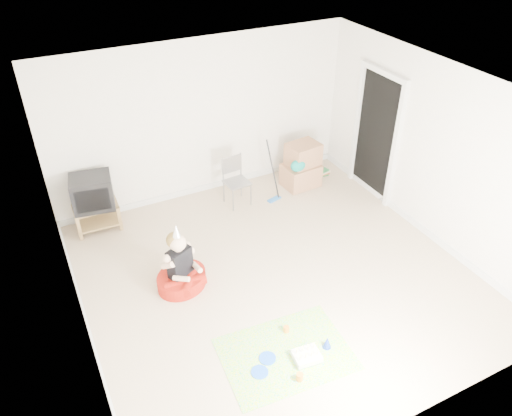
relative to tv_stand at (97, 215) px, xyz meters
name	(u,v)px	position (x,y,z in m)	size (l,w,h in m)	color
ground	(276,275)	(1.92, -2.17, -0.25)	(5.00, 5.00, 0.00)	#CDB393
doorway_recess	(376,137)	(4.40, -0.97, 0.78)	(0.02, 0.90, 2.05)	black
tv_stand	(97,215)	(0.00, 0.00, 0.00)	(0.67, 0.43, 0.41)	olive
crt_tv	(92,192)	(0.00, 0.00, 0.42)	(0.59, 0.49, 0.51)	black
folding_chair	(237,182)	(2.20, -0.32, 0.15)	(0.40, 0.39, 0.83)	gray
cardboard_boxes	(302,166)	(3.45, -0.28, 0.12)	(0.66, 0.53, 0.77)	#A97552
floor_mop	(275,187)	(2.80, -0.51, 0.02)	(0.26, 0.33, 1.00)	blue
book_pile	(321,171)	(3.98, -0.11, -0.19)	(0.22, 0.28, 0.12)	#27763C
seated_woman	(181,273)	(0.71, -1.79, -0.03)	(0.92, 0.92, 1.00)	#A31B0F
party_mat	(286,354)	(1.38, -3.41, -0.24)	(1.46, 1.06, 0.01)	#DC2E81
birthday_cake	(307,356)	(1.56, -3.57, -0.21)	(0.33, 0.27, 0.14)	white
blue_plate_near	(267,358)	(1.16, -3.37, -0.24)	(0.20, 0.20, 0.01)	blue
blue_plate_far	(260,372)	(1.00, -3.50, -0.24)	(0.19, 0.19, 0.01)	blue
orange_cup_near	(286,329)	(1.55, -3.12, -0.20)	(0.07, 0.07, 0.08)	orange
orange_cup_far	(300,377)	(1.34, -3.78, -0.20)	(0.08, 0.08, 0.09)	orange
blue_party_hat	(327,342)	(1.85, -3.54, -0.16)	(0.11, 0.11, 0.15)	#1C33C6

